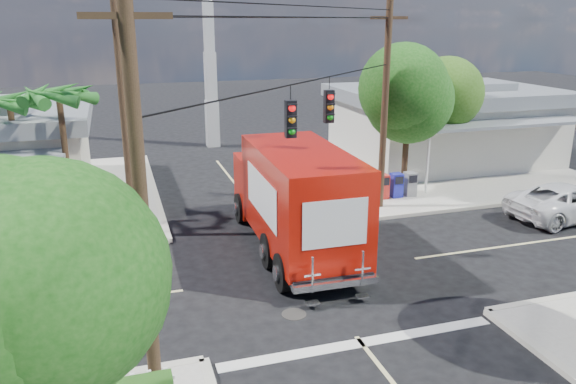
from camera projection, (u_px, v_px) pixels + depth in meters
name	position (u px, v px, depth m)	size (l,w,h in m)	color
ground	(306.00, 274.00, 18.30)	(120.00, 120.00, 0.00)	black
sidewalk_ne	(426.00, 167.00, 31.31)	(14.12, 14.12, 0.14)	#A9A499
road_markings	(322.00, 294.00, 16.96)	(32.00, 32.00, 0.01)	beige
building_ne	(444.00, 122.00, 32.10)	(11.80, 10.20, 4.50)	silver
radio_tower	(210.00, 58.00, 35.02)	(0.80, 0.80, 17.00)	silver
tree_sw_front	(25.00, 279.00, 8.15)	(3.88, 3.78, 6.03)	#422D1C
tree_ne_front	(410.00, 93.00, 25.12)	(4.21, 4.14, 6.66)	#422D1C
tree_ne_back	(434.00, 98.00, 28.04)	(3.77, 3.66, 5.82)	#422D1C
palm_nw_front	(59.00, 98.00, 21.52)	(3.01, 3.08, 5.59)	#422D1C
palm_nw_back	(9.00, 105.00, 22.43)	(3.01, 3.08, 5.19)	#422D1C
utility_poles	(244.00, 126.00, 17.94)	(12.00, 10.68, 9.00)	#473321
vending_boxes	(396.00, 185.00, 25.61)	(1.90, 0.50, 1.10)	red
delivery_truck	(294.00, 198.00, 19.68)	(3.01, 8.91, 3.82)	black
parked_car	(568.00, 201.00, 23.21)	(2.44, 5.29, 1.47)	silver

